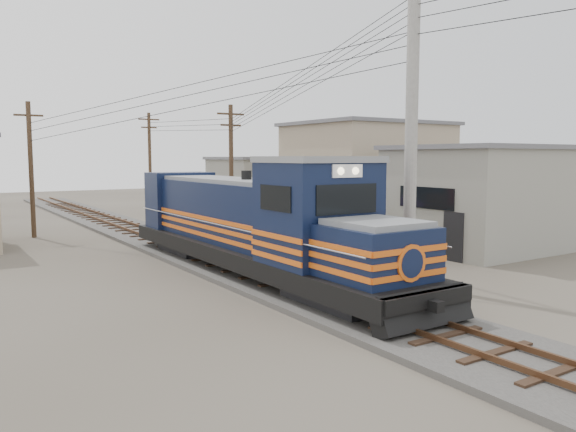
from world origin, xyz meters
TOP-DOWN VIEW (x-y plane):
  - ground at (0.00, 0.00)m, footprint 120.00×120.00m
  - ballast at (0.00, 10.00)m, footprint 3.60×70.00m
  - track at (0.00, 10.00)m, footprint 1.15×70.00m
  - locomotive at (0.00, 3.48)m, footprint 3.01×16.37m
  - utility_pole_main at (3.50, -0.50)m, footprint 0.40×0.40m
  - wooden_pole_mid at (4.50, 14.00)m, footprint 1.60×0.24m
  - wooden_pole_far at (4.80, 28.00)m, footprint 1.60×0.24m
  - wooden_pole_left at (-5.00, 18.00)m, footprint 1.60×0.24m
  - power_lines at (-0.14, 8.49)m, footprint 9.65×19.00m
  - shophouse_front at (11.50, 3.00)m, footprint 7.35×6.30m
  - shophouse_mid at (12.50, 12.00)m, footprint 8.40×7.35m
  - shophouse_back at (11.00, 22.00)m, footprint 6.30×6.30m
  - billboard at (4.15, 4.17)m, footprint 2.30×0.26m
  - market_umbrella at (5.35, 6.75)m, footprint 2.37×2.37m
  - vendor at (7.23, 6.38)m, footprint 0.77×0.77m
  - plant_nursery at (4.76, 3.51)m, footprint 3.42×3.18m

SIDE VIEW (x-z plane):
  - ground at x=0.00m, z-range 0.00..0.00m
  - ballast at x=0.00m, z-range 0.00..0.16m
  - track at x=0.00m, z-range 0.20..0.32m
  - plant_nursery at x=4.76m, z-range -0.07..1.06m
  - vendor at x=7.23m, z-range 0.00..1.81m
  - locomotive at x=0.00m, z-range -0.26..3.79m
  - market_umbrella at x=5.35m, z-range 0.88..3.20m
  - shophouse_back at x=11.00m, z-range 0.01..4.21m
  - shophouse_front at x=11.50m, z-range 0.01..4.71m
  - billboard at x=4.15m, z-range 0.85..4.40m
  - shophouse_mid at x=12.50m, z-range 0.01..6.21m
  - wooden_pole_mid at x=4.50m, z-range 0.18..7.18m
  - wooden_pole_left at x=-5.00m, z-range 0.18..7.18m
  - wooden_pole_far at x=4.80m, z-range 0.18..7.68m
  - utility_pole_main at x=3.50m, z-range 0.00..10.00m
  - power_lines at x=-0.14m, z-range 5.91..9.21m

